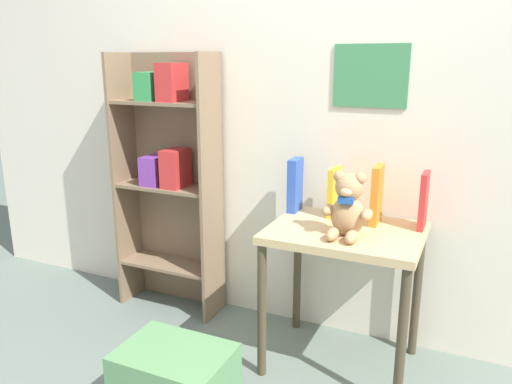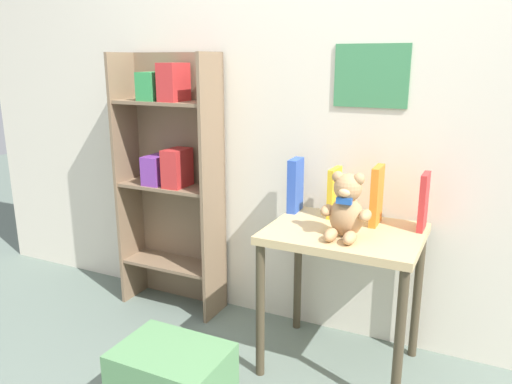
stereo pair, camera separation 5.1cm
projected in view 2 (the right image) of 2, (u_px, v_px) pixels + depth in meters
wall_back at (348, 89)px, 2.36m from camera, size 4.80×0.07×2.50m
bookshelf_side at (172, 170)px, 2.75m from camera, size 0.58×0.23×1.42m
display_table at (344, 251)px, 2.20m from camera, size 0.66×0.52×0.67m
teddy_bear at (346, 208)px, 2.06m from camera, size 0.21×0.19×0.28m
book_standing_blue at (295, 185)px, 2.42m from camera, size 0.05×0.12×0.26m
book_standing_yellow at (335, 192)px, 2.34m from camera, size 0.03×0.13×0.23m
book_standing_orange at (377, 195)px, 2.22m from camera, size 0.04×0.15×0.27m
book_standing_red at (424, 202)px, 2.15m from camera, size 0.03×0.12×0.25m
storage_bin at (172, 381)px, 2.00m from camera, size 0.44×0.32×0.28m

